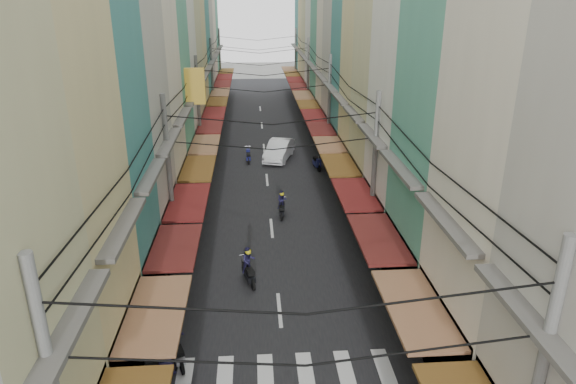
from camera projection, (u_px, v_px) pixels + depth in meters
name	position (u px, v px, depth m)	size (l,w,h in m)	color
ground	(277.00, 285.00, 23.28)	(160.00, 160.00, 0.00)	slate
road	(265.00, 155.00, 41.86)	(10.00, 80.00, 0.02)	black
sidewalk_left	(184.00, 156.00, 41.43)	(3.00, 80.00, 0.06)	slate
sidewalk_right	(343.00, 153.00, 42.28)	(3.00, 80.00, 0.06)	slate
crosswalk	(286.00, 376.00, 17.69)	(7.55, 2.40, 0.01)	silver
building_row_left	(146.00, 34.00, 34.61)	(7.80, 67.67, 23.70)	silver
building_row_right	(378.00, 38.00, 35.67)	(7.80, 68.98, 22.59)	teal
utility_poles	(265.00, 84.00, 34.84)	(10.20, 66.13, 8.20)	slate
white_car	(279.00, 159.00, 40.87)	(5.39, 2.11, 1.90)	silver
bicycle	(443.00, 285.00, 23.23)	(0.63, 1.68, 1.16)	black
moving_scooters	(259.00, 228.00, 27.76)	(8.03, 25.02, 1.78)	black
parked_scooters	(395.00, 338.00, 18.95)	(12.75, 15.22, 0.96)	black
pedestrians	(190.00, 252.00, 24.11)	(11.90, 26.78, 2.22)	#271E29
market_umbrella	(523.00, 344.00, 15.73)	(2.48, 2.48, 2.61)	#B2B2B7
traffic_sign	(403.00, 249.00, 21.60)	(0.10, 0.68, 3.12)	slate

